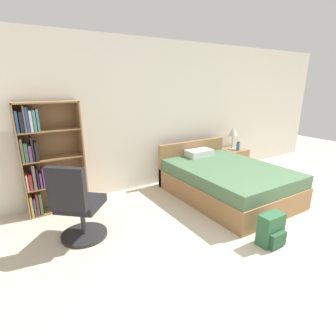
{
  "coord_description": "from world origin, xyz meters",
  "views": [
    {
      "loc": [
        -2.43,
        -1.01,
        1.86
      ],
      "look_at": [
        -0.55,
        1.98,
        0.72
      ],
      "focal_mm": 28.0,
      "sensor_mm": 36.0,
      "label": 1
    }
  ],
  "objects_px": {
    "water_bottle": "(238,146)",
    "backpack_green": "(271,230)",
    "nightstand": "(233,160)",
    "bookshelf": "(44,158)",
    "bed": "(225,180)",
    "office_chair": "(78,208)",
    "table_lamp": "(233,132)"
  },
  "relations": [
    {
      "from": "water_bottle",
      "to": "backpack_green",
      "type": "distance_m",
      "value": 2.74
    },
    {
      "from": "bed",
      "to": "water_bottle",
      "type": "xyz_separation_m",
      "value": [
        1.1,
        0.78,
        0.31
      ]
    },
    {
      "from": "bed",
      "to": "office_chair",
      "type": "distance_m",
      "value": 2.48
    },
    {
      "from": "nightstand",
      "to": "bookshelf",
      "type": "bearing_deg",
      "value": 178.55
    },
    {
      "from": "bookshelf",
      "to": "backpack_green",
      "type": "bearing_deg",
      "value": -48.34
    },
    {
      "from": "table_lamp",
      "to": "water_bottle",
      "type": "distance_m",
      "value": 0.32
    },
    {
      "from": "office_chair",
      "to": "water_bottle",
      "type": "distance_m",
      "value": 3.67
    },
    {
      "from": "nightstand",
      "to": "office_chair",
      "type": "bearing_deg",
      "value": -165.05
    },
    {
      "from": "bookshelf",
      "to": "bed",
      "type": "xyz_separation_m",
      "value": [
        2.65,
        -0.99,
        -0.55
      ]
    },
    {
      "from": "bookshelf",
      "to": "backpack_green",
      "type": "height_order",
      "value": "bookshelf"
    },
    {
      "from": "bed",
      "to": "table_lamp",
      "type": "xyz_separation_m",
      "value": [
        1.04,
        0.9,
        0.6
      ]
    },
    {
      "from": "nightstand",
      "to": "backpack_green",
      "type": "distance_m",
      "value": 2.79
    },
    {
      "from": "bed",
      "to": "office_chair",
      "type": "relative_size",
      "value": 2.06
    },
    {
      "from": "nightstand",
      "to": "backpack_green",
      "type": "bearing_deg",
      "value": -125.94
    },
    {
      "from": "bed",
      "to": "table_lamp",
      "type": "bearing_deg",
      "value": 40.89
    },
    {
      "from": "office_chair",
      "to": "water_bottle",
      "type": "bearing_deg",
      "value": 13.15
    },
    {
      "from": "bed",
      "to": "nightstand",
      "type": "relative_size",
      "value": 3.95
    },
    {
      "from": "bed",
      "to": "backpack_green",
      "type": "distance_m",
      "value": 1.47
    },
    {
      "from": "nightstand",
      "to": "backpack_green",
      "type": "xyz_separation_m",
      "value": [
        -1.64,
        -2.26,
        -0.07
      ]
    },
    {
      "from": "office_chair",
      "to": "nightstand",
      "type": "height_order",
      "value": "office_chair"
    },
    {
      "from": "bed",
      "to": "table_lamp",
      "type": "distance_m",
      "value": 1.51
    },
    {
      "from": "office_chair",
      "to": "nightstand",
      "type": "xyz_separation_m",
      "value": [
        3.56,
        0.95,
        -0.19
      ]
    },
    {
      "from": "office_chair",
      "to": "table_lamp",
      "type": "distance_m",
      "value": 3.67
    },
    {
      "from": "bookshelf",
      "to": "table_lamp",
      "type": "xyz_separation_m",
      "value": [
        3.69,
        -0.09,
        0.05
      ]
    },
    {
      "from": "backpack_green",
      "to": "bookshelf",
      "type": "bearing_deg",
      "value": 131.66
    },
    {
      "from": "backpack_green",
      "to": "nightstand",
      "type": "bearing_deg",
      "value": 54.06
    },
    {
      "from": "water_bottle",
      "to": "nightstand",
      "type": "bearing_deg",
      "value": 95.51
    },
    {
      "from": "bookshelf",
      "to": "table_lamp",
      "type": "relative_size",
      "value": 3.32
    },
    {
      "from": "bed",
      "to": "backpack_green",
      "type": "relative_size",
      "value": 5.28
    },
    {
      "from": "table_lamp",
      "to": "bookshelf",
      "type": "bearing_deg",
      "value": 178.61
    },
    {
      "from": "bed",
      "to": "office_chair",
      "type": "height_order",
      "value": "office_chair"
    },
    {
      "from": "office_chair",
      "to": "table_lamp",
      "type": "bearing_deg",
      "value": 15.2
    }
  ]
}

